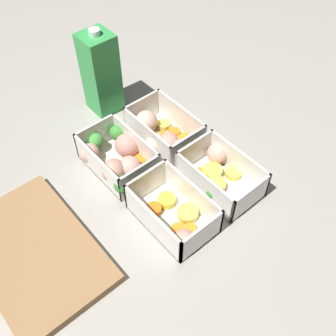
# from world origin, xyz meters

# --- Properties ---
(ground_plane) EXTENTS (4.00, 4.00, 0.00)m
(ground_plane) POSITION_xyz_m (0.00, 0.00, 0.00)
(ground_plane) COLOR gray
(container_near_left) EXTENTS (0.16, 0.12, 0.07)m
(container_near_left) POSITION_xyz_m (-0.07, -0.07, 0.02)
(container_near_left) COLOR silver
(container_near_left) RESTS_ON ground_plane
(container_near_right) EXTENTS (0.17, 0.12, 0.07)m
(container_near_right) POSITION_xyz_m (0.08, -0.05, 0.02)
(container_near_right) COLOR silver
(container_near_right) RESTS_ON ground_plane
(container_far_left) EXTENTS (0.16, 0.10, 0.07)m
(container_far_left) POSITION_xyz_m (-0.09, 0.06, 0.02)
(container_far_left) COLOR silver
(container_far_left) RESTS_ON ground_plane
(container_far_right) EXTENTS (0.16, 0.13, 0.07)m
(container_far_right) POSITION_xyz_m (0.08, 0.06, 0.03)
(container_far_right) COLOR silver
(container_far_right) RESTS_ON ground_plane
(juice_carton) EXTENTS (0.07, 0.07, 0.20)m
(juice_carton) POSITION_xyz_m (0.26, -0.02, 0.10)
(juice_carton) COLOR green
(juice_carton) RESTS_ON ground_plane
(cutting_board) EXTENTS (0.28, 0.18, 0.02)m
(cutting_board) POSITION_xyz_m (0.01, 0.29, 0.01)
(cutting_board) COLOR olive
(cutting_board) RESTS_ON ground_plane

